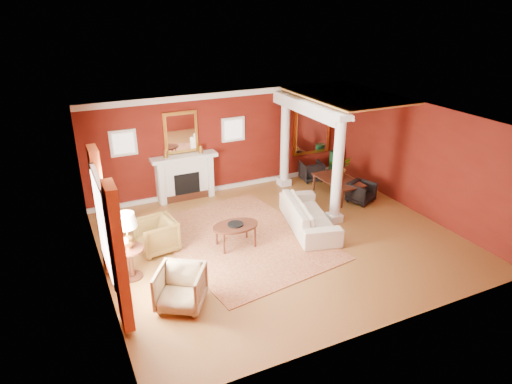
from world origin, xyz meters
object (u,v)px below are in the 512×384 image
armchair_stripe (180,286)px  coffee_table (236,227)px  sofa (309,210)px  side_table (127,235)px  dining_table (339,183)px  armchair_leopard (156,234)px

armchair_stripe → coffee_table: size_ratio=0.79×
armchair_stripe → coffee_table: (1.77, 1.60, 0.07)m
sofa → side_table: bearing=108.8°
coffee_table → dining_table: (3.77, 1.36, -0.07)m
coffee_table → side_table: bearing=-173.5°
armchair_stripe → side_table: (-0.65, 1.33, 0.55)m
sofa → coffee_table: (-2.01, -0.08, 0.03)m
dining_table → armchair_leopard: bearing=96.8°
dining_table → sofa: bearing=124.6°
dining_table → coffee_table: bearing=108.5°
sofa → coffee_table: bearing=106.5°
coffee_table → armchair_stripe: bearing=-137.9°
dining_table → armchair_stripe: bearing=116.8°
coffee_table → dining_table: size_ratio=0.71×
sofa → coffee_table: sofa is taller
armchair_stripe → armchair_leopard: bearing=120.6°
armchair_leopard → armchair_stripe: size_ratio=0.99×
armchair_stripe → side_table: side_table is taller
sofa → side_table: (-4.43, -0.36, 0.51)m
coffee_table → side_table: size_ratio=0.74×
coffee_table → sofa: bearing=2.4°
sofa → side_table: 4.47m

